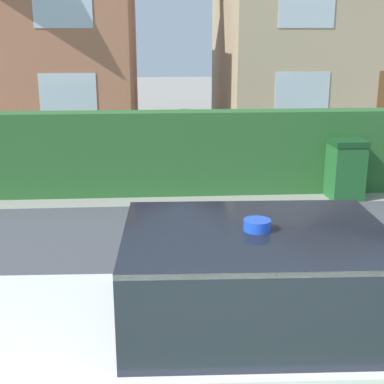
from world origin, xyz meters
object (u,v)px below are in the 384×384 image
at_px(wheelie_bin, 345,169).
at_px(police_car, 234,326).
at_px(house_left, 12,9).
at_px(house_right, 346,4).

bearing_deg(wheelie_bin, police_car, -119.21).
height_order(house_left, wheelie_bin, house_left).
relative_size(house_left, house_right, 0.93).
xyz_separation_m(police_car, house_right, (5.20, 12.91, 3.16)).
height_order(police_car, house_right, house_right).
height_order(house_right, wheelie_bin, house_right).
xyz_separation_m(house_left, wheelie_bin, (7.55, -6.86, -3.13)).
distance_m(house_left, wheelie_bin, 10.67).
relative_size(house_right, wheelie_bin, 6.93).
bearing_deg(wheelie_bin, house_right, 70.37).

